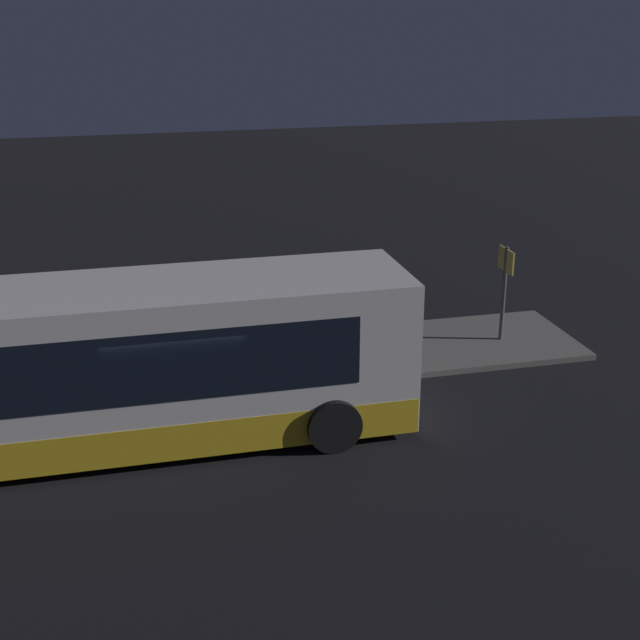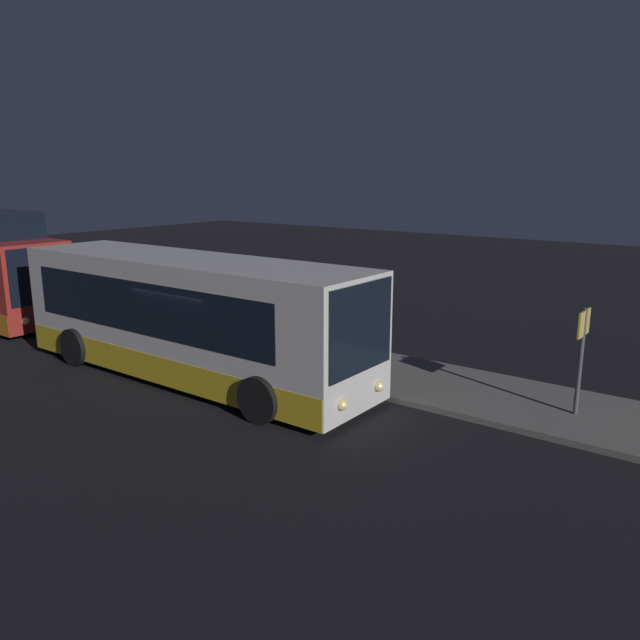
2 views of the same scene
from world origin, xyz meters
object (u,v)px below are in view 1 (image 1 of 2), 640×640
(passenger_boarding, at_px, (160,312))
(sign_post, at_px, (505,280))
(suitcase, at_px, (184,331))
(bus_lead, at_px, (129,367))
(passenger_with_bags, at_px, (222,319))
(passenger_waiting, at_px, (317,333))

(passenger_boarding, height_order, sign_post, sign_post)
(suitcase, height_order, sign_post, sign_post)
(bus_lead, distance_m, passenger_boarding, 4.32)
(passenger_boarding, bearing_deg, suitcase, -90.82)
(bus_lead, xyz_separation_m, passenger_with_bags, (2.25, 3.58, -0.53))
(passenger_waiting, bearing_deg, bus_lead, 84.92)
(sign_post, bearing_deg, suitcase, 169.21)
(bus_lead, distance_m, sign_post, 9.47)
(passenger_boarding, distance_m, sign_post, 8.23)
(bus_lead, xyz_separation_m, sign_post, (9.00, 2.95, 0.10))
(bus_lead, height_order, passenger_boarding, bus_lead)
(passenger_with_bags, bearing_deg, passenger_waiting, -90.41)
(passenger_boarding, xyz_separation_m, suitcase, (0.53, 0.19, -0.59))
(passenger_boarding, relative_size, suitcase, 1.78)
(passenger_waiting, distance_m, suitcase, 3.62)
(passenger_boarding, distance_m, suitcase, 0.82)
(suitcase, bearing_deg, passenger_boarding, -159.85)
(sign_post, bearing_deg, passenger_waiting, -170.00)
(passenger_with_bags, xyz_separation_m, suitcase, (-0.83, 0.81, -0.52))
(sign_post, bearing_deg, passenger_with_bags, 174.62)
(passenger_waiting, relative_size, suitcase, 1.75)
(passenger_with_bags, bearing_deg, bus_lead, -174.51)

